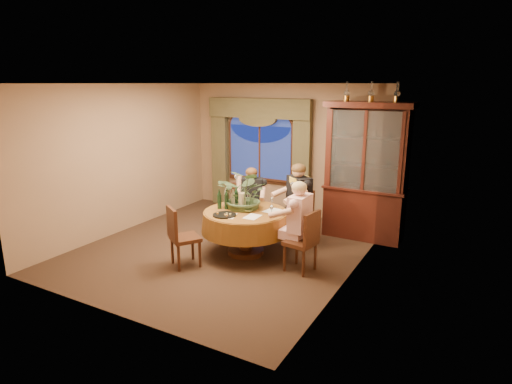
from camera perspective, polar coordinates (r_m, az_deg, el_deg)
The scene contains 36 objects.
floor at distance 7.56m, azimuth -4.34°, elevation -7.51°, with size 5.00×5.00×0.00m, color black.
wall_back at distance 9.31m, azimuth 3.99°, elevation 5.61°, with size 4.50×4.50×0.00m, color #856448.
wall_right at distance 6.23m, azimuth 12.99°, elevation 0.91°, with size 5.00×5.00×0.00m, color #856448.
ceiling at distance 7.02m, azimuth -4.79°, elevation 14.23°, with size 5.00×5.00×0.00m, color white.
window at distance 9.53m, azimuth 0.52°, elevation 5.24°, with size 1.62×0.10×1.32m, color navy, non-canonical shape.
arched_transom at distance 9.44m, azimuth 0.53°, elevation 9.92°, with size 1.60×0.06×0.44m, color navy, non-canonical shape.
drapery_left at distance 10.04m, azimuth -4.82°, elevation 4.95°, with size 0.38×0.14×2.32m, color #423D24.
drapery_right at distance 9.07m, azimuth 6.11°, elevation 3.92°, with size 0.38×0.14×2.32m, color #423D24.
swag_valance at distance 9.36m, azimuth 0.29°, elevation 11.11°, with size 2.45×0.16×0.42m, color #423D24, non-canonical shape.
dining_table at distance 7.20m, azimuth -1.40°, elevation -5.41°, with size 1.48×1.48×0.75m, color maroon.
china_cabinet at distance 7.99m, azimuth 14.47°, elevation 2.61°, with size 1.53×0.60×2.49m, color #37110C.
oil_lamp_left at distance 7.95m, azimuth 12.02°, elevation 12.99°, with size 0.11×0.11×0.34m, color #A5722D, non-canonical shape.
oil_lamp_center at distance 7.84m, azimuth 15.13°, elevation 12.79°, with size 0.11×0.11×0.34m, color #A5722D, non-canonical shape.
oil_lamp_right at distance 7.74m, azimuth 18.32°, elevation 12.56°, with size 0.11×0.11×0.34m, color #A5722D, non-canonical shape.
chair_right at distance 6.57m, azimuth 5.93°, elevation -6.49°, with size 0.42×0.42×0.96m, color black.
chair_back_right at distance 7.74m, azimuth 5.47°, elevation -3.22°, with size 0.42×0.42×0.96m, color black.
chair_back at distance 8.10m, azimuth -1.81°, elevation -2.36°, with size 0.42×0.42×0.96m, color black.
chair_front_left at distance 6.80m, azimuth -9.42°, elevation -5.87°, with size 0.42×0.42×0.96m, color black.
person_pink at distance 6.66m, azimuth 5.83°, elevation -4.33°, with size 0.49×0.45×1.37m, color beige, non-canonical shape.
person_back at distance 8.05m, azimuth -0.58°, elevation -1.22°, with size 0.47×0.43×1.30m, color black, non-canonical shape.
person_scarf at distance 7.54m, azimuth 5.74°, elevation -1.67°, with size 0.53×0.48×1.47m, color black, non-canonical shape.
stoneware_vase at distance 7.20m, azimuth -1.88°, elevation -1.15°, with size 0.14×0.14×0.27m, color tan, non-canonical shape.
centerpiece_plant at distance 7.10m, azimuth -1.39°, elevation 2.35°, with size 0.88×0.98×0.77m, color #384F2E.
olive_bowl at distance 7.03m, azimuth -1.10°, elevation -2.46°, with size 0.17×0.17×0.05m, color #4E6134.
cheese_platter at distance 6.85m, azimuth -4.23°, elevation -3.07°, with size 0.37×0.37×0.02m, color black.
wine_bottle_0 at distance 7.34m, azimuth -2.63°, elevation -0.62°, with size 0.07×0.07×0.33m, color black.
wine_bottle_1 at distance 7.33m, azimuth -4.02°, elevation -0.66°, with size 0.07×0.07×0.33m, color tan.
wine_bottle_2 at distance 7.21m, azimuth -3.09°, elevation -0.90°, with size 0.07×0.07×0.33m, color tan.
wine_bottle_3 at distance 7.20m, azimuth -4.91°, elevation -0.95°, with size 0.07×0.07×0.33m, color black.
wine_bottle_4 at distance 7.17m, azimuth -3.96°, elevation -0.99°, with size 0.07×0.07×0.33m, color black.
tasting_paper_0 at distance 6.77m, azimuth -0.48°, elevation -3.31°, with size 0.21×0.30×0.00m, color white.
tasting_paper_1 at distance 7.09m, azimuth 2.16°, elevation -2.50°, with size 0.21×0.30×0.00m, color white.
tasting_paper_2 at distance 6.83m, azimuth -3.65°, elevation -3.20°, with size 0.21×0.30×0.00m, color white.
wine_glass_person_pink at distance 6.82m, azimuth 2.09°, elevation -2.44°, with size 0.07×0.07×0.18m, color silver, non-canonical shape.
wine_glass_person_back at distance 7.53m, azimuth -0.97°, elevation -0.81°, with size 0.07×0.07×0.18m, color silver, non-canonical shape.
wine_glass_person_scarf at distance 7.26m, azimuth 2.13°, elevation -1.39°, with size 0.07×0.07×0.18m, color silver, non-canonical shape.
Camera 1 is at (3.89, -5.84, 2.81)m, focal length 30.00 mm.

